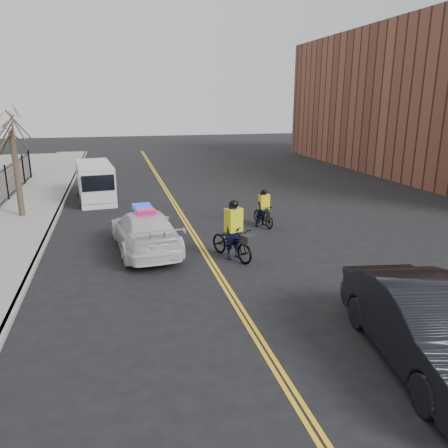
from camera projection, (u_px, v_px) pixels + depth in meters
name	position (u px, v px, depth m)	size (l,w,h in m)	color
ground	(224.00, 283.00, 13.72)	(120.00, 120.00, 0.00)	black
center_line_left	(182.00, 219.00, 21.16)	(0.10, 60.00, 0.01)	yellow
center_line_right	(185.00, 218.00, 21.20)	(0.10, 60.00, 0.01)	yellow
sidewalk	(17.00, 228.00, 19.40)	(3.00, 60.00, 0.15)	#999690
curb	(52.00, 225.00, 19.75)	(0.20, 60.00, 0.15)	#999690
building_across	(440.00, 101.00, 34.16)	(12.00, 30.00, 11.00)	brown
street_tree	(13.00, 145.00, 20.30)	(3.20, 3.20, 4.80)	#372C20
police_cruiser	(145.00, 230.00, 16.56)	(2.69, 5.49, 1.70)	white
dark_sedan	(427.00, 327.00, 9.30)	(1.88, 5.40, 1.78)	black
cargo_van	(95.00, 183.00, 24.76)	(2.32, 5.16, 2.10)	silver
cyclist_near	(234.00, 238.00, 15.69)	(1.60, 2.34, 2.18)	black
cyclist_far	(264.00, 212.00, 19.74)	(0.87, 1.77, 1.73)	black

